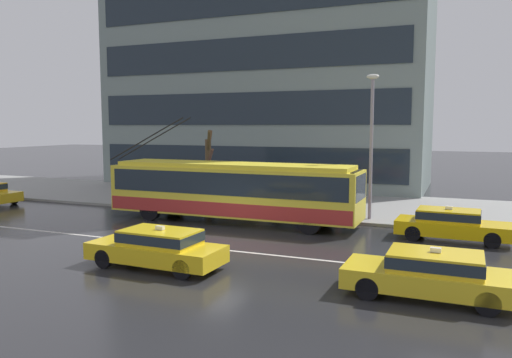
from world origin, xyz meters
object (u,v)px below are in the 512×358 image
Objects in this scene: taxi_oncoming_far at (431,272)px; street_lamp at (371,135)px; taxi_oncoming_near at (158,246)px; bus_shelter at (238,174)px; pedestrian_approaching_curb at (299,182)px; taxi_ahead_of_bus at (451,223)px; trolleybus at (233,190)px; pedestrian_at_shelter at (276,182)px; pedestrian_walking_past at (338,187)px; street_tree_bare at (209,167)px.

street_lamp is (-3.36, 10.28, 3.51)m from taxi_oncoming_far.
taxi_oncoming_near and taxi_oncoming_far have the same top height.
taxi_oncoming_far is at bearing -46.15° from bus_shelter.
street_lamp is (3.51, 0.17, 2.43)m from pedestrian_approaching_curb.
taxi_oncoming_near is (-8.80, -7.84, 0.00)m from taxi_ahead_of_bus.
taxi_ahead_of_bus and taxi_oncoming_far have the same top height.
trolleybus is 3.58m from pedestrian_approaching_curb.
pedestrian_approaching_curb is at bearing 160.29° from taxi_ahead_of_bus.
pedestrian_walking_past is at bearing -17.96° from pedestrian_at_shelter.
street_tree_bare is at bearing 131.30° from trolleybus.
street_lamp reaches higher than trolleybus.
street_tree_bare reaches higher than taxi_oncoming_far.
street_lamp reaches higher than bus_shelter.
pedestrian_at_shelter is at bearing -1.84° from bus_shelter.
bus_shelter is (-1.31, 3.55, 0.41)m from trolleybus.
bus_shelter is at bearing -2.94° from street_tree_bare.
pedestrian_at_shelter reaches higher than taxi_oncoming_near.
taxi_ahead_of_bus is 5.84m from pedestrian_walking_past.
trolleybus reaches higher than pedestrian_approaching_curb.
taxi_oncoming_far is 0.65× the size of street_lamp.
bus_shelter is (-11.10, 3.65, 1.28)m from taxi_ahead_of_bus.
taxi_ahead_of_bus is 1.00× the size of taxi_oncoming_far.
street_tree_bare is (-1.90, 0.10, 0.30)m from bus_shelter.
trolleybus is 3.53× the size of bus_shelter.
trolleybus is at bearing -69.80° from bus_shelter.
street_tree_bare reaches higher than taxi_ahead_of_bus.
trolleybus is 6.49× the size of pedestrian_approaching_curb.
taxi_oncoming_far is 12.27m from pedestrian_approaching_curb.
bus_shelter is 0.87× the size of street_tree_bare.
taxi_oncoming_far is 2.32× the size of pedestrian_walking_past.
trolleybus is at bearing 179.42° from taxi_ahead_of_bus.
pedestrian_at_shelter is (-8.83, 3.57, 0.92)m from taxi_ahead_of_bus.
street_lamp is at bearing 13.30° from pedestrian_walking_past.
bus_shelter reaches higher than taxi_oncoming_far.
bus_shelter is 1.92× the size of pedestrian_walking_past.
street_lamp reaches higher than street_tree_bare.
trolleybus is 2.93× the size of taxi_oncoming_far.
pedestrian_at_shelter is at bearing 162.04° from pedestrian_walking_past.
street_lamp is at bearing -6.85° from bus_shelter.
street_tree_bare reaches higher than pedestrian_walking_past.
trolleybus is 3.80m from bus_shelter.
pedestrian_approaching_curb is (-6.87, 10.11, 1.07)m from taxi_oncoming_far.
street_tree_bare is (-5.76, 1.15, 0.51)m from pedestrian_approaching_curb.
pedestrian_walking_past is at bearing -166.70° from street_lamp.
pedestrian_at_shelter is 1.88m from pedestrian_approaching_curb.
street_lamp reaches higher than taxi_ahead_of_bus.
trolleybus is 7.13m from street_lamp.
taxi_ahead_of_bus is at bearing -22.03° from pedestrian_at_shelter.
taxi_oncoming_near is at bearing -109.20° from pedestrian_walking_past.
trolleybus is at bearing -156.30° from street_lamp.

